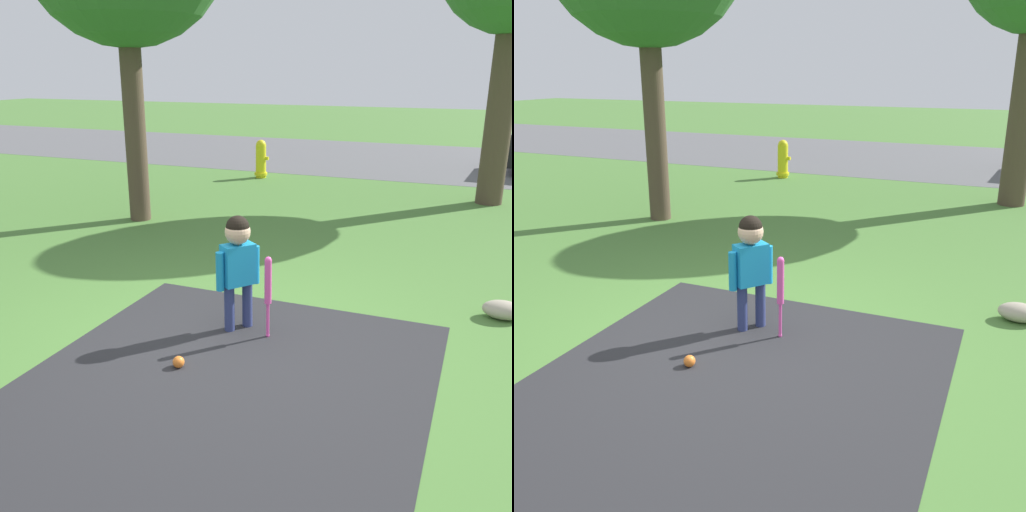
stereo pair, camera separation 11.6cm
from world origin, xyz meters
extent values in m
plane|color=#477533|center=(0.00, 0.00, 0.00)|extent=(60.00, 60.00, 0.00)
cube|color=#59595B|center=(0.00, 10.62, 0.00)|extent=(40.00, 6.00, 0.01)
cylinder|color=navy|center=(0.02, 0.24, 0.21)|extent=(0.09, 0.09, 0.41)
cylinder|color=navy|center=(0.12, 0.38, 0.21)|extent=(0.09, 0.09, 0.41)
cube|color=#198CC6|center=(0.07, 0.31, 0.59)|extent=(0.29, 0.31, 0.35)
cylinder|color=#198CC6|center=(-0.03, 0.17, 0.55)|extent=(0.07, 0.07, 0.33)
cylinder|color=#198CC6|center=(0.17, 0.44, 0.55)|extent=(0.07, 0.07, 0.33)
sphere|color=#D8AD8C|center=(0.07, 0.31, 0.87)|extent=(0.22, 0.22, 0.22)
sphere|color=black|center=(0.07, 0.31, 0.91)|extent=(0.20, 0.20, 0.20)
sphere|color=#E54CA5|center=(0.36, 0.24, 0.02)|extent=(0.03, 0.03, 0.03)
cylinder|color=#E54CA5|center=(0.36, 0.24, 0.15)|extent=(0.03, 0.03, 0.31)
cylinder|color=#E54CA5|center=(0.36, 0.24, 0.49)|extent=(0.06, 0.06, 0.38)
sphere|color=#E54CA5|center=(0.36, 0.24, 0.68)|extent=(0.06, 0.06, 0.06)
sphere|color=orange|center=(-0.07, -0.49, 0.05)|extent=(0.09, 0.09, 0.09)
cylinder|color=yellow|center=(-2.39, 7.01, 0.33)|extent=(0.21, 0.21, 0.67)
sphere|color=yellow|center=(-2.39, 7.01, 0.67)|extent=(0.20, 0.20, 0.20)
cylinder|color=yellow|center=(-2.39, 7.01, 0.08)|extent=(0.26, 0.26, 0.05)
cylinder|color=yellow|center=(-2.27, 7.01, 0.40)|extent=(0.09, 0.07, 0.07)
cylinder|color=#4C3D2D|center=(-2.80, 3.19, 1.51)|extent=(0.30, 0.30, 3.03)
cylinder|color=#4C3D2D|center=(1.99, 6.28, 1.58)|extent=(0.42, 0.42, 3.16)
ellipsoid|color=#9E937F|center=(2.19, 1.39, 0.08)|extent=(0.36, 0.25, 0.17)
camera|label=1|loc=(1.91, -3.81, 2.15)|focal=40.00mm
camera|label=2|loc=(2.02, -3.76, 2.15)|focal=40.00mm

